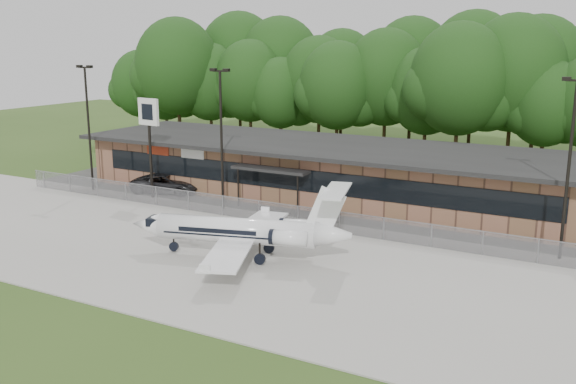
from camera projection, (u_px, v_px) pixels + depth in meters
The scene contains 12 objects.
ground at pixel (115, 300), 30.67m from camera, with size 160.00×160.00×0.00m, color #314C1B.
apron at pixel (212, 252), 37.49m from camera, with size 64.00×18.00×0.08m, color #9E9B93.
parking_lot at pixel (302, 209), 47.32m from camera, with size 50.00×9.00×0.06m, color #383835.
terminal at pixel (328, 170), 50.61m from camera, with size 41.00×11.65×4.30m.
fence at pixel (272, 213), 43.30m from camera, with size 46.00×0.04×1.52m.
treeline at pixel (405, 88), 64.81m from camera, with size 72.00×12.00×15.00m, color #1B3A12, non-canonical shape.
light_pole_left at pixel (88, 119), 51.80m from camera, with size 1.55×0.30×10.23m.
light_pole_mid at pixel (221, 129), 45.72m from camera, with size 1.55×0.30×10.23m.
light_pole_right at pixel (570, 156), 34.98m from camera, with size 1.55×0.30×10.23m.
business_jet at pixel (244, 232), 36.21m from camera, with size 12.96×11.63×4.39m.
suv at pixel (167, 184), 52.04m from camera, with size 2.64×5.72×1.59m, color #2E2E30.
pole_sign at pixel (149, 122), 49.20m from camera, with size 2.07×0.51×7.84m.
Camera 1 is at (21.04, -21.16, 12.09)m, focal length 40.00 mm.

